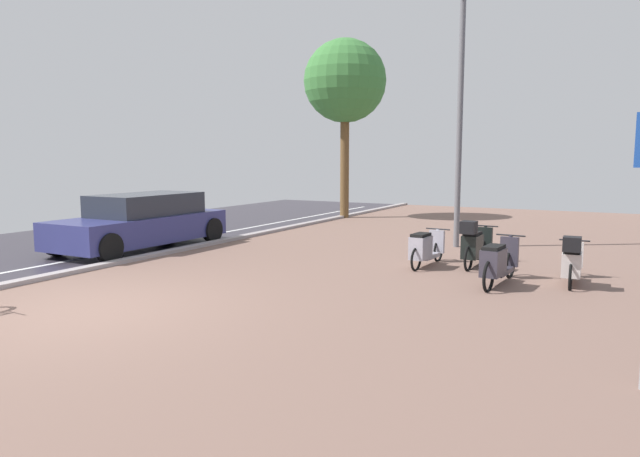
% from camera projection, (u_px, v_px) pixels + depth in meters
% --- Properties ---
extents(ground, '(21.00, 40.00, 0.13)m').
position_uv_depth(ground, '(156.00, 326.00, 7.55)').
color(ground, '#322D36').
extents(scooter_near, '(0.52, 1.66, 0.92)m').
position_uv_depth(scooter_near, '(572.00, 262.00, 9.82)').
color(scooter_near, black).
rests_on(scooter_near, ground).
extents(scooter_mid, '(0.52, 1.77, 0.99)m').
position_uv_depth(scooter_mid, '(474.00, 245.00, 11.44)').
color(scooter_mid, black).
rests_on(scooter_mid, ground).
extents(scooter_far, '(0.52, 1.86, 0.82)m').
position_uv_depth(scooter_far, '(497.00, 263.00, 9.78)').
color(scooter_far, black).
rests_on(scooter_far, ground).
extents(scooter_extra, '(0.52, 1.67, 0.73)m').
position_uv_depth(scooter_extra, '(425.00, 248.00, 11.49)').
color(scooter_extra, black).
rests_on(scooter_extra, ground).
extents(parked_car_near, '(1.86, 4.42, 1.31)m').
position_uv_depth(parked_car_near, '(142.00, 222.00, 13.86)').
color(parked_car_near, navy).
rests_on(parked_car_near, ground).
extents(lamp_post, '(0.20, 0.52, 6.12)m').
position_uv_depth(lamp_post, '(460.00, 107.00, 13.69)').
color(lamp_post, slate).
rests_on(lamp_post, ground).
extents(street_tree, '(2.95, 2.95, 6.37)m').
position_uv_depth(street_tree, '(345.00, 82.00, 20.42)').
color(street_tree, brown).
rests_on(street_tree, ground).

